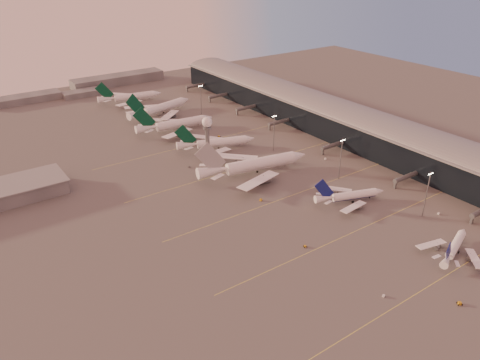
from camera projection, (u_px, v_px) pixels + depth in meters
ground at (341, 256)px, 206.61m from camera, size 700.00×700.00×0.00m
taxiway_markings at (306, 189)px, 262.98m from camera, size 180.00×185.25×0.02m
terminal at (336, 119)px, 337.86m from camera, size 57.00×362.00×23.04m
radar_tower at (207, 130)px, 287.51m from camera, size 6.40×6.40×31.10m
mast_a at (427, 193)px, 230.28m from camera, size 3.60×0.56×25.00m
mast_b at (341, 157)px, 268.95m from camera, size 3.60×0.56×25.00m
mast_c at (274, 131)px, 306.58m from camera, size 3.60×0.56×25.00m
mast_d at (201, 99)px, 371.34m from camera, size 3.60×0.56×25.00m
distant_horizon at (93, 85)px, 443.89m from camera, size 165.00×37.50×9.00m
narrowbody_near at (454, 248)px, 206.76m from camera, size 34.73×27.25×14.07m
narrowbody_mid at (350, 197)px, 248.38m from camera, size 39.42×30.91×16.03m
widebody_white at (254, 167)px, 279.15m from camera, size 71.30×56.63×25.29m
greentail_a at (217, 144)px, 313.28m from camera, size 52.63×41.83×19.80m
greentail_b at (176, 126)px, 344.37m from camera, size 61.23×49.23×22.25m
greentail_c at (161, 110)px, 377.45m from camera, size 62.91×50.14×23.37m
greentail_d at (131, 98)px, 407.69m from camera, size 56.02×44.88×20.48m
gsv_truck_a at (384, 294)px, 182.15m from camera, size 5.21×3.11×1.98m
gsv_tug_near at (460, 303)px, 178.14m from camera, size 4.12×4.53×1.11m
gsv_catering_a at (439, 211)px, 237.51m from camera, size 4.92×2.61×3.89m
gsv_tug_mid at (305, 246)px, 212.22m from camera, size 3.54×2.76×0.89m
gsv_truck_b at (343, 188)px, 262.00m from camera, size 5.86×2.27×2.36m
gsv_truck_c at (261, 198)px, 250.78m from camera, size 6.41×4.44×2.44m
gsv_catering_b at (326, 157)px, 298.51m from camera, size 5.46×3.05×4.26m
gsv_tug_far at (232, 168)px, 286.71m from camera, size 3.24×3.66×0.90m
gsv_truck_d at (189, 165)px, 288.48m from camera, size 3.68×6.36×2.43m
gsv_tug_hangar at (219, 136)px, 334.28m from camera, size 3.90×2.63×1.04m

